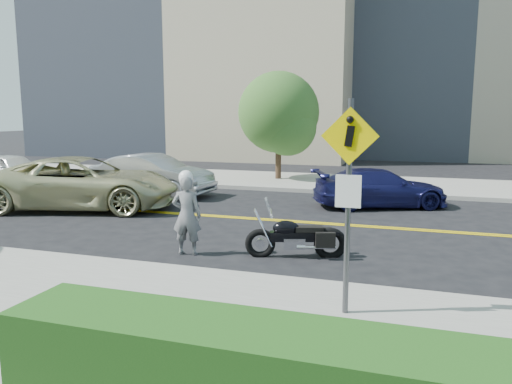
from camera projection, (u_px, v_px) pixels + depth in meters
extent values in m
plane|color=black|center=(229.00, 217.00, 14.32)|extent=(120.00, 120.00, 0.00)
cube|color=#9E9B91|center=(44.00, 313.00, 7.26)|extent=(60.00, 5.00, 0.15)
cube|color=#9E9B91|center=(292.00, 181.00, 21.36)|extent=(60.00, 5.00, 0.15)
cube|color=#A39984|center=(468.00, 11.00, 34.75)|extent=(18.00, 14.00, 20.00)
cylinder|color=#4C4C51|center=(348.00, 209.00, 6.86)|extent=(0.08, 0.08, 3.00)
cube|color=#F9D800|center=(350.00, 136.00, 6.68)|extent=(0.78, 0.03, 0.78)
cube|color=white|center=(348.00, 191.00, 6.80)|extent=(0.35, 0.03, 0.45)
imported|color=#A6A5A9|center=(187.00, 215.00, 10.43)|extent=(0.68, 0.51, 1.68)
sphere|color=white|center=(186.00, 177.00, 10.30)|extent=(0.30, 0.30, 0.30)
imported|color=#C4C190|center=(83.00, 183.00, 15.47)|extent=(6.34, 4.14, 1.62)
imported|color=white|center=(12.00, 169.00, 20.67)|extent=(4.06, 2.33, 1.30)
imported|color=#A6A7AD|center=(153.00, 175.00, 18.06)|extent=(4.59, 1.86, 1.48)
imported|color=navy|center=(380.00, 188.00, 15.79)|extent=(4.53, 3.22, 1.22)
cylinder|color=#382619|center=(278.00, 138.00, 21.36)|extent=(0.25, 0.25, 3.84)
sphere|color=#32611E|center=(279.00, 112.00, 21.19)|extent=(3.45, 3.45, 3.45)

